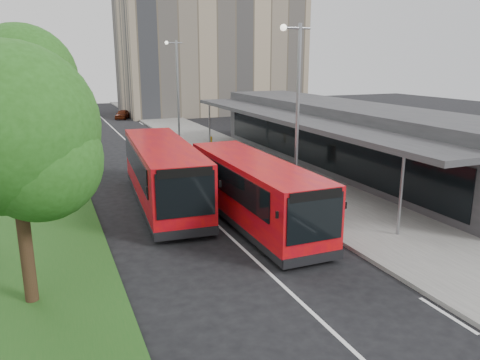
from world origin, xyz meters
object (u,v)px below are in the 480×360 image
object	(u,v)px
tree_far	(28,82)
car_near	(122,114)
lamp_post_near	(296,105)
bus_second	(163,174)
car_far	(88,111)
lamp_post_far	(177,84)
litter_bin	(258,159)
bus_main	(254,192)
bollard	(211,142)
tree_near	(12,140)
tree_mid	(23,86)

from	to	relation	value
tree_far	car_near	bearing A→B (deg)	62.81
lamp_post_near	bus_second	world-z (taller)	lamp_post_near
lamp_post_near	car_far	world-z (taller)	lamp_post_near
lamp_post_near	lamp_post_far	distance (m)	20.00
lamp_post_near	bus_second	size ratio (longest dim) A/B	0.76
litter_bin	tree_far	bearing A→B (deg)	137.80
car_far	bus_main	bearing A→B (deg)	-107.55
lamp_post_far	litter_bin	xyz separation A→B (m)	(1.66, -12.54, -4.05)
litter_bin	car_near	distance (m)	29.60
bollard	car_far	size ratio (longest dim) A/B	0.26
litter_bin	bollard	world-z (taller)	litter_bin
tree_far	litter_bin	xyz separation A→B (m)	(12.79, -11.60, -4.39)
lamp_post_near	bus_main	world-z (taller)	lamp_post_near
tree_near	lamp_post_near	xyz separation A→B (m)	(11.13, 4.95, 0.08)
lamp_post_near	car_near	distance (m)	37.12
tree_far	lamp_post_far	world-z (taller)	lamp_post_far
tree_near	bus_main	distance (m)	9.74
litter_bin	bus_second	bearing A→B (deg)	-146.05
bus_main	bus_second	world-z (taller)	bus_second
lamp_post_near	bus_main	size ratio (longest dim) A/B	0.83
bus_main	bollard	size ratio (longest dim) A/B	11.28
tree_mid	bus_main	world-z (taller)	tree_mid
litter_bin	bus_main	bearing A→B (deg)	-115.97
lamp_post_far	bus_second	distance (m)	18.45
car_near	bus_second	bearing A→B (deg)	-73.84
lamp_post_far	litter_bin	distance (m)	13.29
tree_far	litter_bin	size ratio (longest dim) A/B	7.58
lamp_post_far	bus_second	bearing A→B (deg)	-107.46
tree_mid	tree_near	bearing A→B (deg)	-90.00
bollard	lamp_post_near	bearing A→B (deg)	-94.58
bus_main	bollard	distance (m)	16.80
lamp_post_far	bus_main	size ratio (longest dim) A/B	0.83
tree_mid	tree_far	xyz separation A→B (m)	(0.00, 12.00, -0.34)
tree_near	bollard	xyz separation A→B (m)	(12.32, 19.87, -4.06)
tree_near	car_near	bearing A→B (deg)	77.67
tree_mid	tree_far	bearing A→B (deg)	90.00
litter_bin	tree_near	bearing A→B (deg)	-135.87
tree_near	bus_main	xyz separation A→B (m)	(8.47, 3.54, -3.25)
lamp_post_near	car_near	bearing A→B (deg)	93.10
lamp_post_far	car_near	size ratio (longest dim) A/B	2.57
lamp_post_near	litter_bin	xyz separation A→B (m)	(1.66, 7.46, -4.05)
lamp_post_near	bus_main	bearing A→B (deg)	-152.05
lamp_post_far	litter_bin	size ratio (longest dim) A/B	7.74
lamp_post_far	car_near	world-z (taller)	lamp_post_far
lamp_post_near	lamp_post_far	xyz separation A→B (m)	(0.00, 20.00, 0.00)
car_far	lamp_post_far	bearing A→B (deg)	-97.39
tree_mid	lamp_post_near	size ratio (longest dim) A/B	1.05
car_near	car_far	bearing A→B (deg)	145.44
bollard	tree_mid	bearing A→B (deg)	-147.44
bus_main	car_near	world-z (taller)	bus_main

